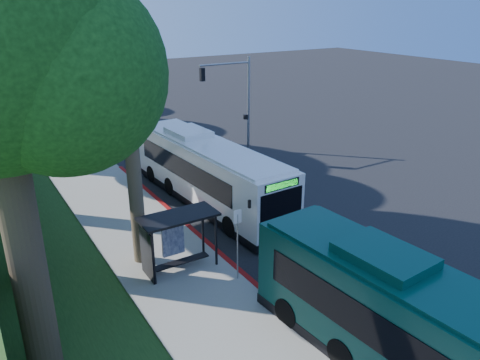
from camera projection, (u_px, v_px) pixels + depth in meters
ground at (273, 209)px, 25.74m from camera, size 140.00×140.00×0.00m
sidewalk at (148, 241)px, 22.12m from camera, size 4.50×70.00×0.12m
red_curb at (233, 266)px, 20.08m from camera, size 0.25×30.00×0.13m
grass_verge at (3, 230)px, 23.28m from camera, size 8.00×70.00×0.06m
bus_shelter at (172, 232)px, 19.25m from camera, size 3.20×1.51×2.55m
stop_sign_pole at (237, 235)px, 18.37m from camera, size 0.35×0.06×3.17m
traffic_signal_pole at (237, 94)px, 33.96m from camera, size 4.10×0.30×7.00m
white_bus at (207, 171)px, 25.99m from camera, size 3.34×12.92×3.82m
teal_bus at (436, 342)px, 12.94m from camera, size 3.63×13.01×3.83m
pickup at (217, 149)px, 33.73m from camera, size 2.93×5.58×1.50m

